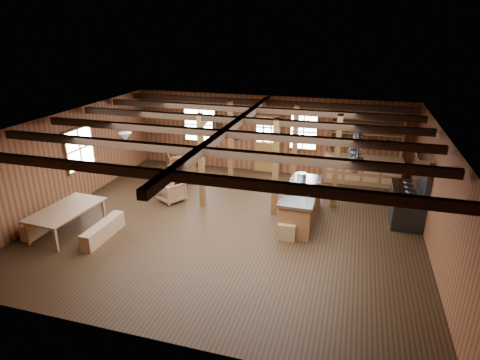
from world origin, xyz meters
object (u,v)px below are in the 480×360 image
object	(u,v)px
kitchen_island	(301,204)
armchair_b	(182,172)
armchair_c	(171,191)
armchair_a	(179,163)
dining_table	(69,221)
commercial_range	(410,199)

from	to	relation	value
kitchen_island	armchair_b	bearing A→B (deg)	158.42
kitchen_island	armchair_c	size ratio (longest dim) A/B	3.56
armchair_a	armchair_c	world-z (taller)	armchair_a
dining_table	armchair_b	distance (m)	4.45
armchair_b	armchair_c	xyz separation A→B (m)	(0.35, -1.62, -0.02)
commercial_range	armchair_a	bearing A→B (deg)	166.76
kitchen_island	dining_table	world-z (taller)	kitchen_island
armchair_a	armchair_b	size ratio (longest dim) A/B	1.13
dining_table	armchair_a	distance (m)	5.09
commercial_range	armchair_c	xyz separation A→B (m)	(-6.88, -0.58, -0.33)
armchair_c	armchair_b	bearing A→B (deg)	-47.38
commercial_range	armchair_c	size ratio (longest dim) A/B	2.88
kitchen_island	armchair_c	bearing A→B (deg)	178.11
dining_table	commercial_range	bearing A→B (deg)	-65.16
dining_table	armchair_b	size ratio (longest dim) A/B	2.63
kitchen_island	armchair_c	xyz separation A→B (m)	(-4.03, 0.20, -0.16)
kitchen_island	armchair_a	xyz separation A→B (m)	(-4.83, 2.59, -0.10)
armchair_c	dining_table	bearing A→B (deg)	87.96
dining_table	armchair_b	world-z (taller)	dining_table
armchair_a	commercial_range	bearing A→B (deg)	131.87
dining_table	armchair_c	distance (m)	3.11
dining_table	armchair_b	bearing A→B (deg)	-12.99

